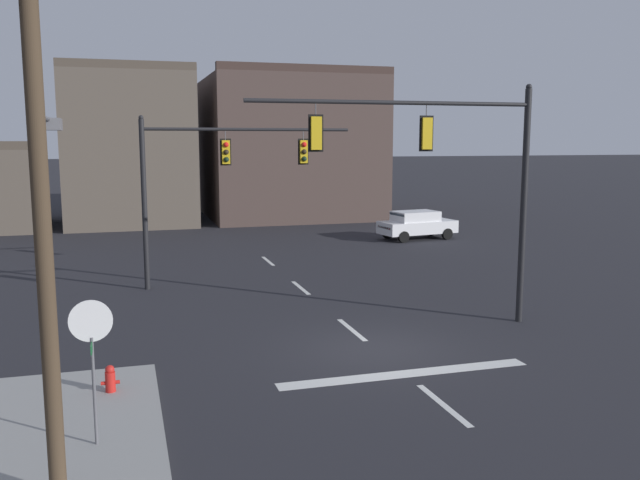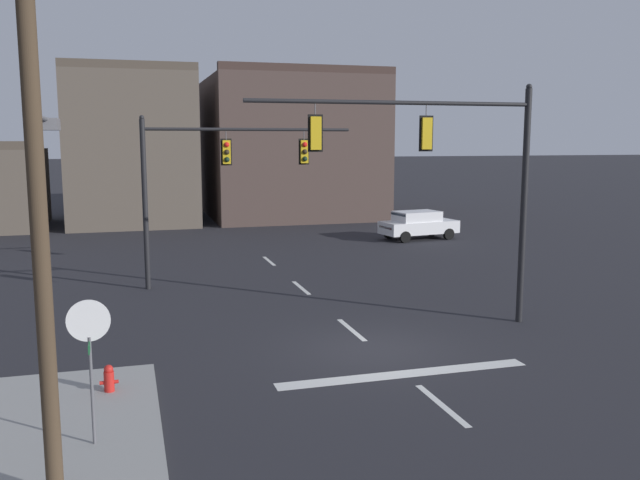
{
  "view_description": "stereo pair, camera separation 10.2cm",
  "coord_description": "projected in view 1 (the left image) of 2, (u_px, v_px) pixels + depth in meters",
  "views": [
    {
      "loc": [
        -6.41,
        -16.41,
        5.62
      ],
      "look_at": [
        -0.4,
        4.02,
        2.44
      ],
      "focal_mm": 37.74,
      "sensor_mm": 36.0,
      "label": 1
    },
    {
      "loc": [
        -6.31,
        -16.44,
        5.62
      ],
      "look_at": [
        -0.4,
        4.02,
        2.44
      ],
      "focal_mm": 37.74,
      "sensor_mm": 36.0,
      "label": 2
    }
  ],
  "objects": [
    {
      "name": "stop_sign",
      "position": [
        92.0,
        338.0,
        11.92
      ],
      "size": [
        0.76,
        0.64,
        2.83
      ],
      "color": "#56565B",
      "rests_on": "ground"
    },
    {
      "name": "building_row",
      "position": [
        205.0,
        153.0,
        48.15
      ],
      "size": [
        30.76,
        13.2,
        10.48
      ],
      "color": "brown",
      "rests_on": "ground"
    },
    {
      "name": "ground_plane",
      "position": [
        376.0,
        349.0,
        18.19
      ],
      "size": [
        400.0,
        400.0,
        0.0
      ],
      "primitive_type": "plane",
      "color": "#232328"
    },
    {
      "name": "fire_hydrant",
      "position": [
        110.0,
        384.0,
        14.72
      ],
      "size": [
        0.4,
        0.3,
        0.75
      ],
      "color": "red",
      "rests_on": "ground"
    },
    {
      "name": "signal_mast_far_side",
      "position": [
        209.0,
        170.0,
        25.6
      ],
      "size": [
        8.13,
        0.4,
        6.52
      ],
      "color": "black",
      "rests_on": "ground"
    },
    {
      "name": "signal_mast_near_side",
      "position": [
        451.0,
        163.0,
        19.66
      ],
      "size": [
        8.66,
        0.44,
        7.27
      ],
      "color": "black",
      "rests_on": "ground"
    },
    {
      "name": "car_lot_nearside",
      "position": [
        417.0,
        224.0,
        38.32
      ],
      "size": [
        4.63,
        2.44,
        1.61
      ],
      "color": "silver",
      "rests_on": "ground"
    },
    {
      "name": "utility_pole",
      "position": [
        41.0,
        187.0,
        9.83
      ],
      "size": [
        2.2,
        2.43,
        9.07
      ],
      "color": "#423323",
      "rests_on": "ground"
    },
    {
      "name": "lane_centreline",
      "position": [
        352.0,
        330.0,
        20.09
      ],
      "size": [
        0.16,
        26.4,
        0.01
      ],
      "color": "silver",
      "rests_on": "ground"
    },
    {
      "name": "sidewalk_near_corner",
      "position": [
        22.0,
        452.0,
        12.06
      ],
      "size": [
        5.0,
        8.0,
        0.15
      ],
      "primitive_type": "cube",
      "color": "gray",
      "rests_on": "ground"
    },
    {
      "name": "stop_bar_paint",
      "position": [
        406.0,
        374.0,
        16.29
      ],
      "size": [
        6.4,
        0.5,
        0.01
      ],
      "primitive_type": "cube",
      "color": "silver",
      "rests_on": "ground"
    }
  ]
}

